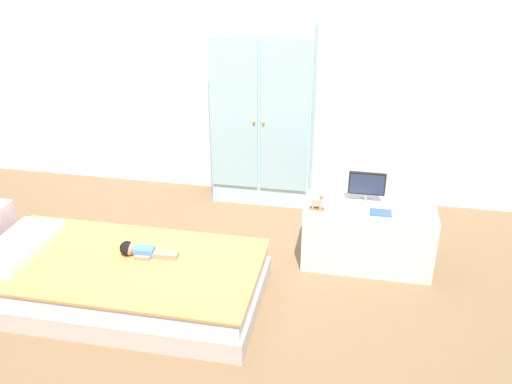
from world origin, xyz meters
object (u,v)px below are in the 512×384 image
rocking_horse_toy (318,201)px  tv_stand (368,235)px  doll (138,250)px  bed (122,280)px  wardrobe (262,116)px  tv_monitor (367,185)px  book_blue (381,213)px

rocking_horse_toy → tv_stand: bearing=18.4°
doll → bed: bearing=-134.6°
wardrobe → tv_stand: bearing=-43.6°
tv_stand → rocking_horse_toy: bearing=-161.6°
tv_monitor → tv_stand: bearing=-61.3°
tv_stand → tv_monitor: bearing=118.7°
wardrobe → tv_monitor: (0.91, -0.83, -0.19)m
tv_monitor → book_blue: bearing=-56.7°
doll → wardrobe: (0.54, 1.56, 0.46)m
doll → tv_monitor: (1.45, 0.72, 0.28)m
wardrobe → tv_monitor: 1.25m
wardrobe → book_blue: (1.02, -1.00, -0.31)m
bed → tv_stand: bearing=25.2°
wardrobe → tv_monitor: bearing=-42.5°
rocking_horse_toy → book_blue: rocking_horse_toy is taller
bed → tv_monitor: bearing=27.9°
doll → tv_monitor: 1.64m
tv_monitor → bed: bearing=-152.1°
tv_stand → book_blue: bearing=-53.6°
wardrobe → rocking_horse_toy: size_ratio=11.92×
tv_stand → book_blue: (0.07, -0.09, 0.24)m
wardrobe → book_blue: wardrobe is taller
bed → tv_stand: 1.75m
bed → doll: (0.09, 0.09, 0.18)m
bed → doll: bearing=45.4°
rocking_horse_toy → bed: bearing=-152.9°
tv_monitor → rocking_horse_toy: (-0.32, -0.19, -0.07)m
doll → tv_stand: size_ratio=0.43×
tv_monitor → wardrobe: bearing=137.5°
doll → book_blue: book_blue is taller
book_blue → tv_stand: bearing=126.4°
tv_monitor → rocking_horse_toy: 0.38m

